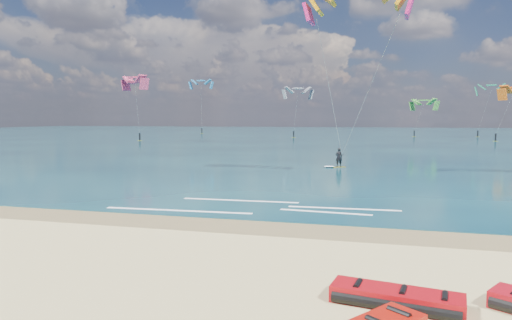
% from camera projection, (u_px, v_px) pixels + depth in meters
% --- Properties ---
extents(ground, '(320.00, 320.00, 0.00)m').
position_uv_depth(ground, '(327.00, 154.00, 53.37)').
color(ground, tan).
rests_on(ground, ground).
extents(wet_sand_strip, '(320.00, 2.40, 0.01)m').
position_uv_depth(wet_sand_strip, '(230.00, 225.00, 17.70)').
color(wet_sand_strip, olive).
rests_on(wet_sand_strip, ground).
extents(sea, '(320.00, 200.00, 0.04)m').
position_uv_depth(sea, '(352.00, 135.00, 115.06)').
color(sea, '#092636').
rests_on(sea, ground).
extents(packed_kite_left, '(3.22, 1.71, 0.44)m').
position_uv_depth(packed_kite_left, '(396.00, 306.00, 10.11)').
color(packed_kite_left, '#A6080F').
rests_on(packed_kite_left, ground).
extents(kitesurfer_main, '(7.82, 8.42, 14.24)m').
position_uv_depth(kitesurfer_main, '(348.00, 76.00, 34.26)').
color(kitesurfer_main, gold).
rests_on(kitesurfer_main, sea).
extents(shoreline_foam, '(13.15, 3.63, 0.01)m').
position_uv_depth(shoreline_foam, '(260.00, 207.00, 21.11)').
color(shoreline_foam, white).
rests_on(shoreline_foam, ground).
extents(distant_kites, '(74.75, 44.54, 14.08)m').
position_uv_depth(distant_kites, '(324.00, 112.00, 96.29)').
color(distant_kites, teal).
rests_on(distant_kites, ground).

